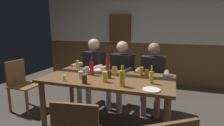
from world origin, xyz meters
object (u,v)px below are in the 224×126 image
object	(u,v)px
wall_dart_cabinet	(120,28)
pint_glass_1	(147,73)
table_candle	(64,78)
condiment_caddy	(168,76)
person_1	(120,71)
pint_glass_3	(141,71)
bottle_0	(151,77)
pint_glass_5	(85,79)
pint_glass_6	(105,77)
plate_1	(94,70)
bottle_1	(92,68)
bottle_2	(122,78)
person_2	(153,74)
plate_0	(151,90)
chair_empty_far_end	(22,83)
pint_glass_2	(109,74)
person_0	(92,68)
pint_glass_8	(78,64)
dining_table	(108,84)
bottle_3	(107,64)
pint_glass_7	(87,71)
pint_glass_4	(115,71)
pint_glass_0	(81,75)

from	to	relation	value
wall_dart_cabinet	pint_glass_1	bearing A→B (deg)	-63.90
table_candle	condiment_caddy	bearing A→B (deg)	24.41
person_1	pint_glass_3	distance (m)	0.62
bottle_0	pint_glass_5	world-z (taller)	bottle_0
pint_glass_3	pint_glass_6	world-z (taller)	pint_glass_6
plate_1	pint_glass_5	size ratio (longest dim) A/B	2.14
bottle_1	bottle_2	distance (m)	0.68
table_candle	pint_glass_3	world-z (taller)	pint_glass_3
person_2	pint_glass_1	size ratio (longest dim) A/B	11.06
plate_0	person_2	bearing A→B (deg)	95.70
plate_0	plate_1	distance (m)	1.22
chair_empty_far_end	pint_glass_2	xyz separation A→B (m)	(1.66, -0.06, 0.33)
person_0	pint_glass_8	bearing A→B (deg)	81.02
person_2	bottle_2	distance (m)	1.07
bottle_0	bottle_1	bearing A→B (deg)	171.79
plate_1	table_candle	bearing A→B (deg)	-101.09
dining_table	bottle_0	xyz separation A→B (m)	(0.63, -0.09, 0.18)
table_candle	bottle_0	bearing A→B (deg)	13.21
dining_table	chair_empty_far_end	xyz separation A→B (m)	(-1.63, 0.02, -0.17)
chair_empty_far_end	bottle_3	xyz separation A→B (m)	(1.48, 0.38, 0.38)
condiment_caddy	pint_glass_3	xyz separation A→B (m)	(-0.39, 0.05, 0.03)
bottle_0	bottle_1	distance (m)	0.91
bottle_1	condiment_caddy	bearing A→B (deg)	10.58
condiment_caddy	pint_glass_3	size ratio (longest dim) A/B	1.18
person_2	chair_empty_far_end	distance (m)	2.30
person_0	plate_0	bearing A→B (deg)	150.73
table_candle	bottle_0	world-z (taller)	bottle_0
plate_0	person_0	bearing A→B (deg)	139.72
table_candle	bottle_1	bearing A→B (deg)	60.63
plate_1	wall_dart_cabinet	world-z (taller)	wall_dart_cabinet
pint_glass_1	wall_dart_cabinet	bearing A→B (deg)	116.10
pint_glass_3	person_2	bearing A→B (deg)	72.84
person_0	pint_glass_1	world-z (taller)	person_0
pint_glass_1	pint_glass_5	xyz separation A→B (m)	(-0.70, -0.58, 0.00)
bottle_1	pint_glass_3	distance (m)	0.75
condiment_caddy	pint_glass_5	xyz separation A→B (m)	(-1.01, -0.61, 0.03)
person_1	condiment_caddy	xyz separation A→B (m)	(0.84, -0.46, 0.10)
pint_glass_3	pint_glass_7	size ratio (longest dim) A/B	1.02
person_0	bottle_0	xyz separation A→B (m)	(1.20, -0.79, 0.15)
dining_table	pint_glass_4	bearing A→B (deg)	65.10
pint_glass_3	pint_glass_7	xyz separation A→B (m)	(-0.79, -0.24, -0.00)
pint_glass_6	pint_glass_0	bearing A→B (deg)	175.58
pint_glass_1	pint_glass_4	xyz separation A→B (m)	(-0.46, -0.08, 0.01)
bottle_2	pint_glass_3	bearing A→B (deg)	78.47
bottle_1	bottle_2	size ratio (longest dim) A/B	1.07
bottle_0	bottle_3	bearing A→B (deg)	147.96
dining_table	table_candle	world-z (taller)	table_candle
person_0	pint_glass_0	xyz separation A→B (m)	(0.25, -0.89, 0.11)
pint_glass_3	pint_glass_6	bearing A→B (deg)	-127.05
pint_glass_8	person_1	bearing A→B (deg)	26.27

